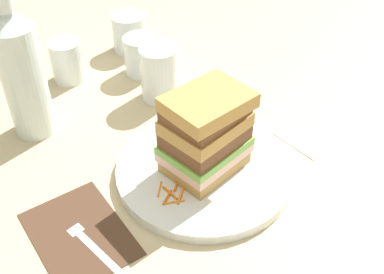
# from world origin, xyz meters

# --- Properties ---
(ground_plane) EXTENTS (3.00, 3.00, 0.00)m
(ground_plane) POSITION_xyz_m (0.00, 0.00, 0.00)
(ground_plane) COLOR #C6B289
(main_plate) EXTENTS (0.28, 0.28, 0.02)m
(main_plate) POSITION_xyz_m (-0.00, -0.02, 0.01)
(main_plate) COLOR white
(main_plate) RESTS_ON ground_plane
(sandwich) EXTENTS (0.13, 0.11, 0.14)m
(sandwich) POSITION_xyz_m (-0.00, -0.02, 0.08)
(sandwich) COLOR tan
(sandwich) RESTS_ON main_plate
(carrot_shred_0) EXTENTS (0.01, 0.03, 0.00)m
(carrot_shred_0) POSITION_xyz_m (-0.08, -0.03, 0.02)
(carrot_shred_0) COLOR orange
(carrot_shred_0) RESTS_ON main_plate
(carrot_shred_1) EXTENTS (0.02, 0.02, 0.00)m
(carrot_shred_1) POSITION_xyz_m (-0.06, -0.02, 0.02)
(carrot_shred_1) COLOR orange
(carrot_shred_1) RESTS_ON main_plate
(carrot_shred_2) EXTENTS (0.03, 0.02, 0.00)m
(carrot_shred_2) POSITION_xyz_m (-0.08, -0.05, 0.02)
(carrot_shred_2) COLOR orange
(carrot_shred_2) RESTS_ON main_plate
(carrot_shred_3) EXTENTS (0.02, 0.02, 0.00)m
(carrot_shred_3) POSITION_xyz_m (-0.08, -0.01, 0.02)
(carrot_shred_3) COLOR orange
(carrot_shred_3) RESTS_ON main_plate
(carrot_shred_4) EXTENTS (0.03, 0.02, 0.00)m
(carrot_shred_4) POSITION_xyz_m (-0.09, -0.04, 0.02)
(carrot_shred_4) COLOR orange
(carrot_shred_4) RESTS_ON main_plate
(carrot_shred_5) EXTENTS (0.03, 0.02, 0.00)m
(carrot_shred_5) POSITION_xyz_m (-0.07, -0.05, 0.02)
(carrot_shred_5) COLOR orange
(carrot_shred_5) RESTS_ON main_plate
(carrot_shred_6) EXTENTS (0.03, 0.01, 0.00)m
(carrot_shred_6) POSITION_xyz_m (0.10, -0.01, 0.02)
(carrot_shred_6) COLOR orange
(carrot_shred_6) RESTS_ON main_plate
(carrot_shred_7) EXTENTS (0.02, 0.01, 0.00)m
(carrot_shred_7) POSITION_xyz_m (0.07, -0.02, 0.02)
(carrot_shred_7) COLOR orange
(carrot_shred_7) RESTS_ON main_plate
(carrot_shred_8) EXTENTS (0.01, 0.03, 0.00)m
(carrot_shred_8) POSITION_xyz_m (0.07, -0.03, 0.02)
(carrot_shred_8) COLOR orange
(carrot_shred_8) RESTS_ON main_plate
(carrot_shred_9) EXTENTS (0.02, 0.01, 0.00)m
(carrot_shred_9) POSITION_xyz_m (0.08, -0.01, 0.02)
(carrot_shred_9) COLOR orange
(carrot_shred_9) RESTS_ON main_plate
(carrot_shred_10) EXTENTS (0.02, 0.01, 0.00)m
(carrot_shred_10) POSITION_xyz_m (0.09, 0.01, 0.02)
(carrot_shred_10) COLOR orange
(carrot_shred_10) RESTS_ON main_plate
(carrot_shred_11) EXTENTS (0.02, 0.01, 0.00)m
(carrot_shred_11) POSITION_xyz_m (0.07, 0.01, 0.02)
(carrot_shred_11) COLOR orange
(carrot_shred_11) RESTS_ON main_plate
(carrot_shred_12) EXTENTS (0.02, 0.02, 0.00)m
(carrot_shred_12) POSITION_xyz_m (0.10, 0.00, 0.02)
(carrot_shred_12) COLOR orange
(carrot_shred_12) RESTS_ON main_plate
(carrot_shred_13) EXTENTS (0.03, 0.01, 0.00)m
(carrot_shred_13) POSITION_xyz_m (0.10, -0.01, 0.02)
(carrot_shred_13) COLOR orange
(carrot_shred_13) RESTS_ON main_plate
(carrot_shred_14) EXTENTS (0.02, 0.01, 0.00)m
(carrot_shred_14) POSITION_xyz_m (0.06, 0.01, 0.02)
(carrot_shred_14) COLOR orange
(carrot_shred_14) RESTS_ON main_plate
(carrot_shred_15) EXTENTS (0.01, 0.03, 0.00)m
(carrot_shred_15) POSITION_xyz_m (0.08, -0.02, 0.02)
(carrot_shred_15) COLOR orange
(carrot_shred_15) RESTS_ON main_plate
(napkin_dark) EXTENTS (0.13, 0.17, 0.00)m
(napkin_dark) POSITION_xyz_m (-0.21, 0.00, 0.00)
(napkin_dark) COLOR #4C3323
(napkin_dark) RESTS_ON ground_plane
(fork) EXTENTS (0.03, 0.17, 0.00)m
(fork) POSITION_xyz_m (-0.21, -0.02, 0.00)
(fork) COLOR silver
(fork) RESTS_ON napkin_dark
(knife) EXTENTS (0.02, 0.20, 0.00)m
(knife) POSITION_xyz_m (0.16, -0.01, 0.00)
(knife) COLOR silver
(knife) RESTS_ON ground_plane
(juice_glass) EXTENTS (0.07, 0.07, 0.10)m
(juice_glass) POSITION_xyz_m (0.07, 0.20, 0.05)
(juice_glass) COLOR white
(juice_glass) RESTS_ON ground_plane
(water_bottle) EXTENTS (0.07, 0.07, 0.26)m
(water_bottle) POSITION_xyz_m (-0.16, 0.25, 0.12)
(water_bottle) COLOR silver
(water_bottle) RESTS_ON ground_plane
(empty_tumbler_0) EXTENTS (0.07, 0.07, 0.08)m
(empty_tumbler_0) POSITION_xyz_m (0.09, 0.29, 0.04)
(empty_tumbler_0) COLOR silver
(empty_tumbler_0) RESTS_ON ground_plane
(empty_tumbler_1) EXTENTS (0.06, 0.06, 0.08)m
(empty_tumbler_1) POSITION_xyz_m (-0.03, 0.36, 0.04)
(empty_tumbler_1) COLOR silver
(empty_tumbler_1) RESTS_ON ground_plane
(empty_tumbler_2) EXTENTS (0.07, 0.07, 0.08)m
(empty_tumbler_2) POSITION_xyz_m (0.13, 0.38, 0.04)
(empty_tumbler_2) COLOR silver
(empty_tumbler_2) RESTS_ON ground_plane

